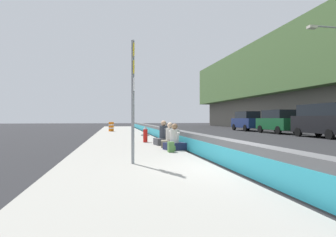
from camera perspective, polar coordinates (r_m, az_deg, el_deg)
ground_plane at (r=7.74m, az=14.25°, el=-10.84°), size 160.00×160.00×0.00m
sidewalk_strip at (r=7.04m, az=-6.07°, el=-11.35°), size 80.00×4.40×0.14m
jersey_barrier at (r=7.67m, az=14.23°, el=-7.73°), size 76.00×0.45×0.85m
route_sign_post at (r=8.18m, az=-7.19°, el=5.46°), size 0.44×0.09×3.60m
fire_hydrant at (r=15.40m, az=-4.68°, el=-3.22°), size 0.26×0.46×0.88m
seated_person_foreground at (r=11.70m, az=1.39°, el=-4.76°), size 0.88×0.96×1.10m
seated_person_middle at (r=12.73m, az=0.42°, el=-4.33°), size 0.82×0.92×1.13m
seated_person_rear at (r=13.88m, az=-0.91°, el=-3.86°), size 0.86×0.97×1.21m
backpack at (r=10.91m, az=0.64°, el=-5.90°), size 0.32×0.28×0.40m
construction_barrel at (r=29.00m, az=-11.60°, el=-1.65°), size 0.54×0.54×0.95m
parked_car_third at (r=23.98m, az=29.39°, el=-0.24°), size 5.13×2.16×2.56m
parked_car_fourth at (r=28.96m, az=21.59°, el=-0.53°), size 4.83×2.12×2.28m
parked_car_midline at (r=34.12m, az=15.91°, el=-0.45°), size 4.82×2.11×2.28m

